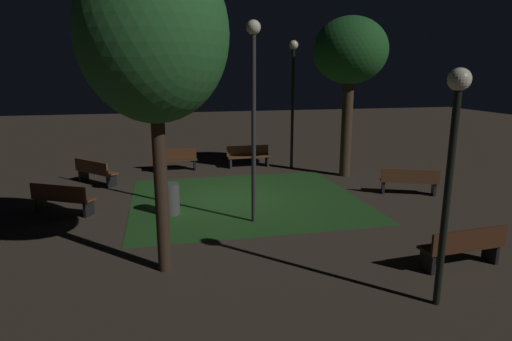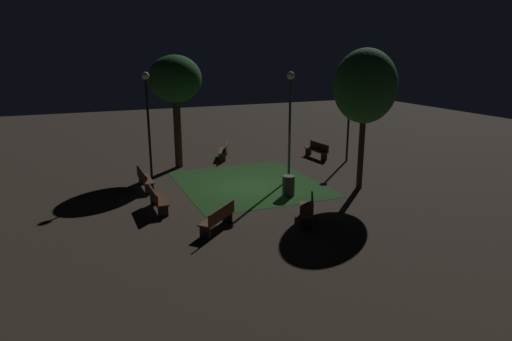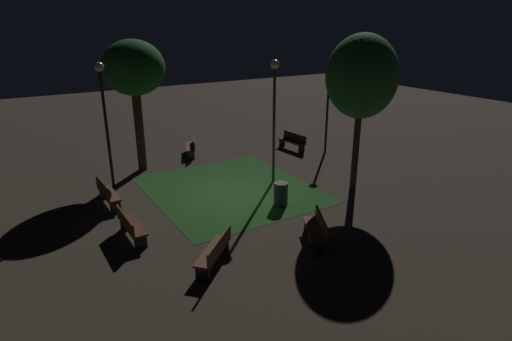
{
  "view_description": "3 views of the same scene",
  "coord_description": "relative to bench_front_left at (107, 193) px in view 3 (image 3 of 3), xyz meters",
  "views": [
    {
      "loc": [
        2.06,
        12.88,
        3.95
      ],
      "look_at": [
        -0.66,
        0.83,
        1.09
      ],
      "focal_mm": 30.12,
      "sensor_mm": 36.0,
      "label": 1
    },
    {
      "loc": [
        18.35,
        -7.32,
        6.11
      ],
      "look_at": [
        0.52,
        0.13,
        0.89
      ],
      "focal_mm": 31.34,
      "sensor_mm": 36.0,
      "label": 2
    },
    {
      "loc": [
        13.9,
        -7.39,
        6.61
      ],
      "look_at": [
        0.5,
        0.83,
        1.01
      ],
      "focal_mm": 29.55,
      "sensor_mm": 36.0,
      "label": 3
    }
  ],
  "objects": [
    {
      "name": "bench_back_row",
      "position": [
        5.93,
        1.61,
        0.0
      ],
      "size": [
        1.58,
        1.64,
        0.88
      ],
      "color": "brown",
      "rests_on": "ground"
    },
    {
      "name": "lamp_post_plaza_east",
      "position": [
        -0.95,
        11.5,
        2.29
      ],
      "size": [
        0.36,
        0.36,
        4.01
      ],
      "color": "black",
      "rests_on": "ground"
    },
    {
      "name": "bench_by_lamp",
      "position": [
        6.38,
        4.93,
        0.0
      ],
      "size": [
        1.81,
        1.28,
        0.88
      ],
      "color": "brown",
      "rests_on": "ground"
    },
    {
      "name": "tree_left_canopy",
      "position": [
        -3.31,
        2.38,
        4.11
      ],
      "size": [
        2.72,
        2.72,
        5.9
      ],
      "color": "#423021",
      "rests_on": "ground"
    },
    {
      "name": "bench_corner",
      "position": [
        3.07,
        -0.0,
        0.0
      ],
      "size": [
        1.8,
        0.49,
        0.88
      ],
      "color": "#512D19",
      "rests_on": "ground"
    },
    {
      "name": "tree_back_right",
      "position": [
        3.63,
        9.11,
        4.1
      ],
      "size": [
        2.75,
        2.75,
        6.22
      ],
      "color": "#38281C",
      "rests_on": "ground"
    },
    {
      "name": "bench_front_right",
      "position": [
        -4.26,
        5.29,
        0.0
      ],
      "size": [
        1.85,
        1.14,
        0.88
      ],
      "color": "brown",
      "rests_on": "ground"
    },
    {
      "name": "trash_bin",
      "position": [
        3.41,
        5.6,
        -0.04
      ],
      "size": [
        0.53,
        0.53,
        0.89
      ],
      "primitive_type": "cylinder",
      "color": "#4C4C4C",
      "rests_on": "ground"
    },
    {
      "name": "lamp_post_near_wall",
      "position": [
        1.25,
        6.71,
        2.97
      ],
      "size": [
        0.36,
        0.36,
        5.17
      ],
      "color": "#333338",
      "rests_on": "ground"
    },
    {
      "name": "bench_front_left",
      "position": [
        0.0,
        0.0,
        0.0
      ],
      "size": [
        1.81,
        0.51,
        0.88
      ],
      "color": "brown",
      "rests_on": "ground"
    },
    {
      "name": "grass_lawn",
      "position": [
        1.06,
        4.69,
        -0.48
      ],
      "size": [
        7.03,
        6.3,
        0.01
      ],
      "primitive_type": "cube",
      "color": "#23511E",
      "rests_on": "ground"
    },
    {
      "name": "ground_plane",
      "position": [
        1.54,
        4.52,
        -0.48
      ],
      "size": [
        60.0,
        60.0,
        0.0
      ],
      "primitive_type": "plane",
      "color": "#3D3328"
    },
    {
      "name": "bench_near_trees",
      "position": [
        -2.33,
        10.37,
        0.0
      ],
      "size": [
        1.83,
        0.62,
        0.88
      ],
      "color": "#422314",
      "rests_on": "ground"
    },
    {
      "name": "lamp_post_plaza_west",
      "position": [
        -1.71,
        0.63,
        2.95
      ],
      "size": [
        0.36,
        0.36,
        5.14
      ],
      "color": "black",
      "rests_on": "ground"
    }
  ]
}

